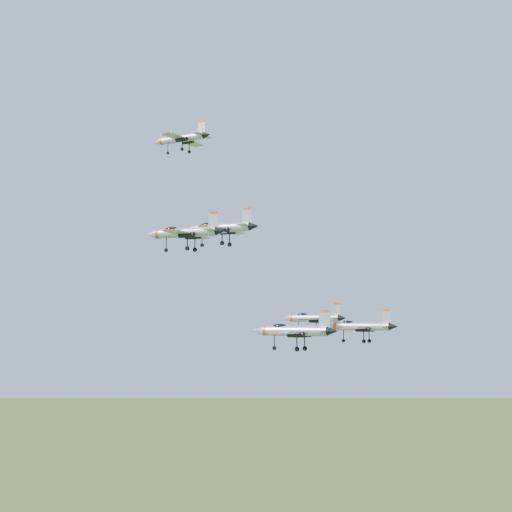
% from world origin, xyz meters
% --- Properties ---
extents(jet_lead, '(12.00, 9.95, 3.21)m').
position_xyz_m(jet_lead, '(-14.41, 9.47, 142.00)').
color(jet_lead, '#A1A7AE').
extents(jet_left_high, '(13.53, 11.15, 3.62)m').
position_xyz_m(jet_left_high, '(-3.35, 2.20, 125.10)').
color(jet_left_high, '#A1A7AE').
extents(jet_right_high, '(12.06, 9.91, 3.23)m').
position_xyz_m(jet_right_high, '(-0.77, -13.35, 122.54)').
color(jet_right_high, '#A1A7AE').
extents(jet_left_low, '(10.48, 8.68, 2.80)m').
position_xyz_m(jet_left_low, '(10.88, 4.95, 111.29)').
color(jet_left_low, '#A1A7AE').
extents(jet_right_low, '(11.69, 9.73, 3.12)m').
position_xyz_m(jet_right_low, '(14.95, -14.34, 109.75)').
color(jet_right_low, '#A1A7AE').
extents(jet_trail, '(10.64, 8.86, 2.84)m').
position_xyz_m(jet_trail, '(20.00, -2.53, 110.19)').
color(jet_trail, '#A1A7AE').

